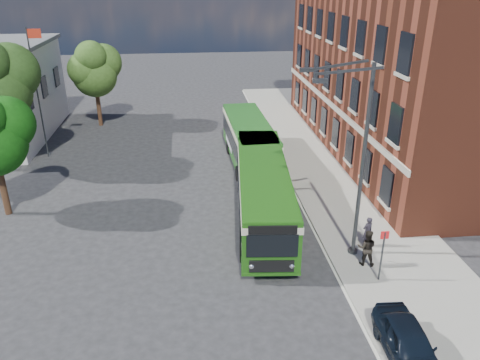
{
  "coord_description": "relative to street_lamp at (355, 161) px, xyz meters",
  "views": [
    {
      "loc": [
        -2.19,
        -20.09,
        12.25
      ],
      "look_at": [
        0.32,
        2.36,
        2.2
      ],
      "focal_mm": 35.0,
      "sensor_mm": 36.0,
      "label": 1
    }
  ],
  "objects": [
    {
      "name": "tree_right",
      "position": [
        -14.7,
        22.35,
        0.15
      ],
      "size": [
        4.32,
        4.1,
        7.29
      ],
      "color": "#3A2215",
      "rests_on": "ground"
    },
    {
      "name": "bus_rear",
      "position": [
        -3.0,
        12.23,
        -2.96
      ],
      "size": [
        2.89,
        9.9,
        3.02
      ],
      "color": "#23641E",
      "rests_on": "ground"
    },
    {
      "name": "bus_front",
      "position": [
        -3.31,
        4.14,
        -2.96
      ],
      "size": [
        3.68,
        12.36,
        3.02
      ],
      "color": "#1E5512",
      "rests_on": "ground"
    },
    {
      "name": "pedestrian_b",
      "position": [
        0.58,
        -1.01,
        -3.78
      ],
      "size": [
        1.01,
        0.89,
        1.73
      ],
      "primitive_type": "imported",
      "rotation": [
        0.0,
        0.0,
        2.81
      ],
      "color": "black",
      "rests_on": "pavement"
    },
    {
      "name": "pavement",
      "position": [
        2.16,
        10.0,
        -4.72
      ],
      "size": [
        6.0,
        48.0,
        0.15
      ],
      "primitive_type": "cube",
      "color": "#99978B",
      "rests_on": "ground"
    },
    {
      "name": "bus_stop_sign",
      "position": [
        0.76,
        -2.2,
        -3.28
      ],
      "size": [
        0.35,
        0.08,
        2.52
      ],
      "color": "#323537",
      "rests_on": "ground"
    },
    {
      "name": "kerb_line",
      "position": [
        -0.89,
        10.0,
        -4.79
      ],
      "size": [
        0.12,
        48.0,
        0.01
      ],
      "primitive_type": "cube",
      "color": "beige",
      "rests_on": "ground"
    },
    {
      "name": "ground",
      "position": [
        -4.84,
        2.0,
        -4.79
      ],
      "size": [
        120.0,
        120.0,
        0.0
      ],
      "primitive_type": "plane",
      "color": "#262629",
      "rests_on": "ground"
    },
    {
      "name": "parked_car",
      "position": [
        -0.04,
        -6.66,
        -3.99
      ],
      "size": [
        1.71,
        3.87,
        1.3
      ],
      "primitive_type": "imported",
      "rotation": [
        0.0,
        0.0,
        -0.05
      ],
      "color": "black",
      "rests_on": "pavement"
    },
    {
      "name": "street_lamp",
      "position": [
        0.0,
        0.0,
        0.0
      ],
      "size": [
        2.96,
        2.38,
        9.0
      ],
      "color": "#323537",
      "rests_on": "ground"
    },
    {
      "name": "flagpole",
      "position": [
        -17.29,
        15.0,
        0.15
      ],
      "size": [
        0.95,
        0.1,
        9.0
      ],
      "color": "#323537",
      "rests_on": "ground"
    },
    {
      "name": "brick_office",
      "position": [
        9.16,
        14.0,
        2.18
      ],
      "size": [
        12.1,
        26.0,
        14.2
      ],
      "color": "maroon",
      "rests_on": "ground"
    },
    {
      "name": "pedestrian_a",
      "position": [
        1.19,
        0.5,
        -3.87
      ],
      "size": [
        0.65,
        0.53,
        1.54
      ],
      "primitive_type": "imported",
      "rotation": [
        0.0,
        0.0,
        3.46
      ],
      "color": "#242029",
      "rests_on": "pavement"
    }
  ]
}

